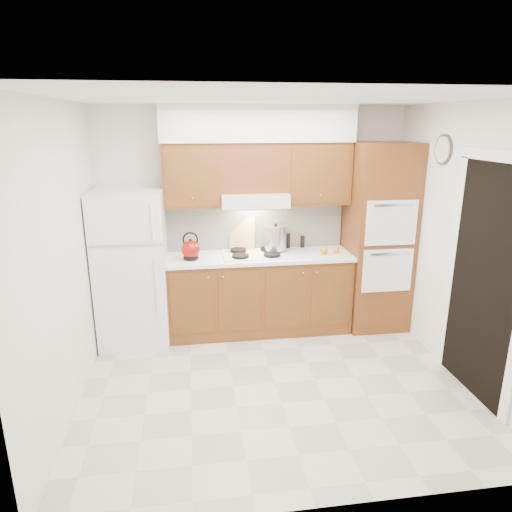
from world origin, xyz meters
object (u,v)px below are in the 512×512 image
Objects in this scene: oven_cabinet at (378,238)px; stock_pot at (275,238)px; kettle at (191,250)px; fridge at (132,268)px.

oven_cabinet reaches higher than stock_pot.
stock_pot is at bearing -11.95° from kettle.
fridge reaches higher than stock_pot.
oven_cabinet is 2.20m from kettle.
fridge is at bearing -174.31° from stock_pot.
stock_pot is at bearing 173.96° from oven_cabinet.
stock_pot is at bearing 5.69° from fridge.
oven_cabinet reaches higher than kettle.
kettle is at bearing -169.67° from stock_pot.
fridge is 6.28× the size of stock_pot.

